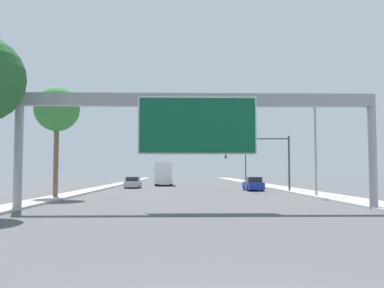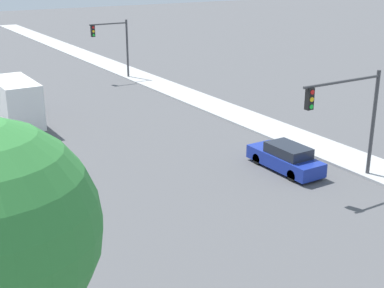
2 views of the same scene
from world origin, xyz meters
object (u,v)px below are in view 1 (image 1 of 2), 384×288
Objects in this scene: car_far_right at (133,183)px; street_lamp_right at (312,139)px; sign_gantry at (197,117)px; traffic_light_mid_block at (238,161)px; truck_box_primary at (164,174)px; palm_tree_background at (57,110)px; car_far_center at (253,184)px; traffic_light_near_intersection at (272,153)px.

street_lamp_right reaches higher than car_far_right.
traffic_light_mid_block is at bearing 79.82° from sign_gantry.
truck_box_primary is at bearing 95.03° from sign_gantry.
palm_tree_background reaches higher than truck_box_primary.
traffic_light_mid_block reaches higher than car_far_center.
traffic_light_mid_block is 0.64× the size of palm_tree_background.
traffic_light_near_intersection is 21.91m from palm_tree_background.
street_lamp_right reaches higher than traffic_light_near_intersection.
truck_box_primary is 30.84m from palm_tree_background.
truck_box_primary is at bearing 69.50° from car_far_right.
sign_gantry is 3.52× the size of traffic_light_near_intersection.
car_far_center is 4.68m from traffic_light_near_intersection.
sign_gantry reaches higher than traffic_light_mid_block.
car_far_center is 0.63× the size of truck_box_primary.
traffic_light_near_intersection is at bearing -58.56° from truck_box_primary.
car_far_right is at bearing 102.98° from sign_gantry.
truck_box_primary is at bearing 121.44° from traffic_light_near_intersection.
car_far_right is 25.59m from traffic_light_mid_block.
car_far_right is 15.78m from car_far_center.
traffic_light_mid_block is 0.69× the size of street_lamp_right.
traffic_light_mid_block is (15.99, 19.72, 3.16)m from car_far_right.
traffic_light_mid_block is at bearing 39.67° from truck_box_primary.
car_far_center is 0.82× the size of traffic_light_near_intersection.
traffic_light_mid_block reaches higher than car_far_right.
street_lamp_right is at bearing -75.09° from car_far_center.
truck_box_primary is 1.33× the size of traffic_light_mid_block.
car_far_right is 0.53× the size of palm_tree_background.
traffic_light_near_intersection reaches higher than car_far_center.
car_far_right is at bearing 79.21° from palm_tree_background.
palm_tree_background is (-3.83, -20.12, 6.36)m from car_far_right.
traffic_light_near_intersection is 8.66m from street_lamp_right.
sign_gantry is at bearing -77.02° from car_far_right.
sign_gantry is at bearing -112.94° from traffic_light_near_intersection.
car_far_right is at bearing -110.50° from truck_box_primary.
sign_gantry reaches higher than traffic_light_near_intersection.
street_lamp_right is at bearing -47.72° from car_far_right.
car_far_right is 10.05m from truck_box_primary.
palm_tree_background is (-17.83, -12.83, 6.32)m from car_far_center.
traffic_light_near_intersection is at bearing 100.35° from street_lamp_right.
sign_gantry reaches higher than car_far_right.
sign_gantry is at bearing -43.44° from palm_tree_background.
sign_gantry is at bearing -106.87° from car_far_center.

